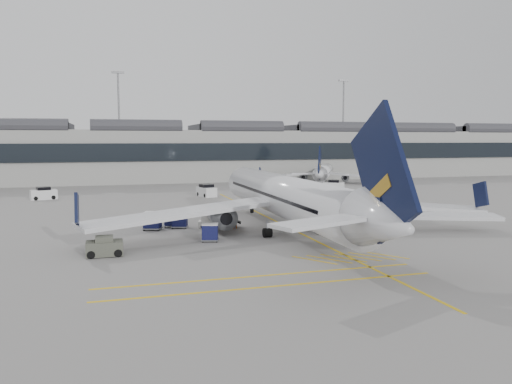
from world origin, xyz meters
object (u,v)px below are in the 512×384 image
object	(u,v)px
baggage_cart_a	(180,219)
ramp_agent_b	(233,220)
belt_loader	(215,222)
ramp_agent_a	(229,216)
pushback_tug	(105,247)
airliner_main	(288,198)

from	to	relation	value
baggage_cart_a	ramp_agent_b	distance (m)	5.51
belt_loader	ramp_agent_b	size ratio (longest dim) A/B	2.45
ramp_agent_a	pushback_tug	distance (m)	16.65
ramp_agent_b	pushback_tug	xyz separation A→B (m)	(-12.46, -8.75, -0.24)
ramp_agent_b	pushback_tug	bearing A→B (deg)	22.52
ramp_agent_a	ramp_agent_b	xyz separation A→B (m)	(-0.07, -2.22, -0.04)
airliner_main	baggage_cart_a	distance (m)	11.46
airliner_main	baggage_cart_a	world-z (taller)	airliner_main
ramp_agent_a	ramp_agent_b	bearing A→B (deg)	-111.63
baggage_cart_a	ramp_agent_b	xyz separation A→B (m)	(5.15, -1.95, 0.02)
airliner_main	baggage_cart_a	size ratio (longest dim) A/B	22.34
airliner_main	ramp_agent_b	xyz separation A→B (m)	(-4.72, 3.33, -2.44)
pushback_tug	airliner_main	bearing A→B (deg)	17.35
pushback_tug	ramp_agent_a	bearing A→B (deg)	41.02
baggage_cart_a	pushback_tug	bearing A→B (deg)	-107.22
belt_loader	ramp_agent_a	world-z (taller)	ramp_agent_a
ramp_agent_a	belt_loader	bearing A→B (deg)	-172.36
baggage_cart_a	ramp_agent_b	size ratio (longest dim) A/B	1.04
baggage_cart_a	ramp_agent_a	xyz separation A→B (m)	(5.23, 0.27, 0.06)
ramp_agent_a	airliner_main	bearing A→B (deg)	-69.75
airliner_main	belt_loader	bearing A→B (deg)	143.80
belt_loader	ramp_agent_a	bearing A→B (deg)	43.03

